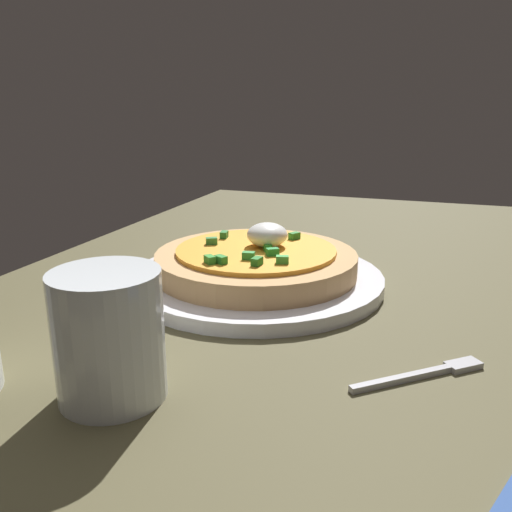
{
  "coord_description": "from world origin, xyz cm",
  "views": [
    {
      "loc": [
        60.0,
        14.94,
        23.63
      ],
      "look_at": [
        6.8,
        -3.63,
        6.9
      ],
      "focal_mm": 36.81,
      "sensor_mm": 36.0,
      "label": 1
    }
  ],
  "objects": [
    {
      "name": "fork",
      "position": [
        21.96,
        15.6,
        3.74
      ],
      "size": [
        8.28,
        9.43,
        0.5
      ],
      "rotation": [
        0.0,
        0.0,
        2.28
      ],
      "color": "#B7B7BC",
      "rests_on": "dining_table"
    },
    {
      "name": "dining_table",
      "position": [
        0.0,
        0.0,
        1.75
      ],
      "size": [
        106.12,
        67.0,
        3.49
      ],
      "primitive_type": "cube",
      "color": "brown",
      "rests_on": "ground"
    },
    {
      "name": "plate",
      "position": [
        6.8,
        -3.63,
        4.2
      ],
      "size": [
        28.55,
        28.55,
        1.41
      ],
      "primitive_type": "cylinder",
      "color": "white",
      "rests_on": "dining_table"
    },
    {
      "name": "pizza",
      "position": [
        6.76,
        -3.59,
        6.4
      ],
      "size": [
        22.59,
        22.59,
        5.6
      ],
      "color": "tan",
      "rests_on": "plate"
    },
    {
      "name": "cup_far",
      "position": [
        32.16,
        -5.48,
        7.82
      ],
      "size": [
        7.58,
        7.58,
        9.24
      ],
      "color": "silver",
      "rests_on": "dining_table"
    }
  ]
}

